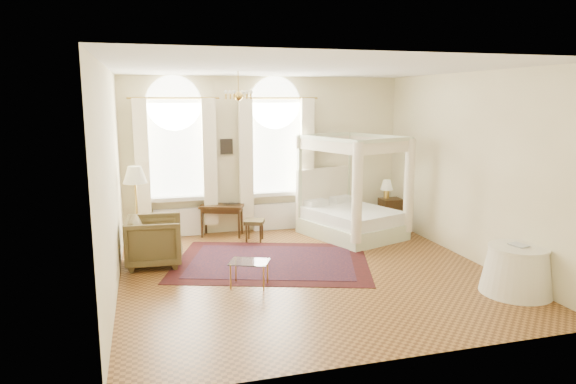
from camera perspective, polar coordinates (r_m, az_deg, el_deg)
name	(u,v)px	position (r m, az deg, el deg)	size (l,w,h in m)	color
ground	(308,273)	(8.60, 2.24, -8.94)	(6.00, 6.00, 0.00)	brown
room_walls	(309,154)	(8.17, 2.34, 4.29)	(6.00, 6.00, 6.00)	#FFF2C2
window_left	(176,166)	(10.70, -12.29, 2.85)	(1.62, 0.27, 3.29)	silver
window_right	(276,163)	(11.02, -1.32, 3.29)	(1.62, 0.27, 3.29)	silver
chandelier	(238,95)	(9.07, -5.53, 10.72)	(0.51, 0.45, 0.50)	#AD8939
wall_pictures	(270,143)	(11.04, -2.03, 5.41)	(2.54, 0.03, 0.39)	black
canopy_bed	(352,214)	(10.77, 7.15, -2.41)	(2.12, 2.33, 2.10)	beige
nightstand	(391,213)	(11.64, 11.33, -2.32)	(0.46, 0.42, 0.66)	#39230F
nightstand_lamp	(387,186)	(11.59, 10.91, 0.65)	(0.28, 0.28, 0.41)	#AD8939
writing_desk	(222,209)	(10.77, -7.37, -1.93)	(0.99, 0.74, 0.66)	#39230F
laptop	(231,203)	(10.81, -6.33, -1.28)	(0.33, 0.21, 0.03)	black
stool	(254,223)	(10.37, -3.76, -3.50)	(0.49, 0.49, 0.43)	#473A1E
armchair	(155,241)	(9.16, -14.60, -5.29)	(0.91, 0.93, 0.85)	#4B3E20
coffee_table	(249,264)	(7.91, -4.33, -7.96)	(0.70, 0.61, 0.40)	silver
floor_lamp	(135,180)	(9.64, -16.62, 1.34)	(0.42, 0.42, 1.64)	#AD8939
oriental_rug	(272,262)	(9.12, -1.81, -7.75)	(3.94, 3.34, 0.01)	#400F0F
side_table	(517,270)	(8.36, 24.08, -7.93)	(1.04, 1.04, 0.71)	white
book	(514,246)	(8.22, 23.81, -5.50)	(0.19, 0.26, 0.02)	black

